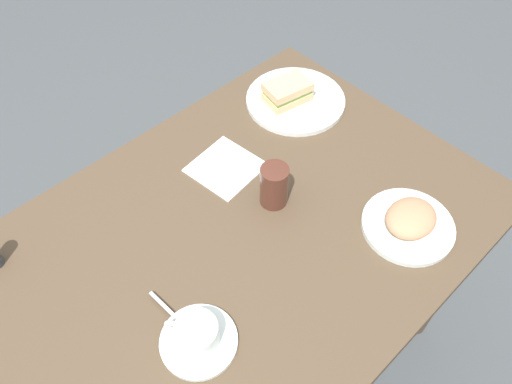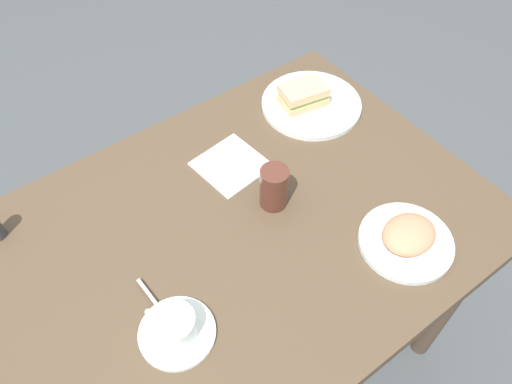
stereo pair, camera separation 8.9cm
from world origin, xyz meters
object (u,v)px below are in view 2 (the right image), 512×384
(spoon, at_px, (155,303))
(sandwich_front, at_px, (303,95))
(coffee_saucer, at_px, (177,333))
(coffee_cup, at_px, (174,325))
(napkin, at_px, (231,165))
(dining_table, at_px, (196,276))
(side_plate, at_px, (406,242))
(drinking_glass, at_px, (274,187))
(sandwich_plate, at_px, (311,104))

(spoon, bearing_deg, sandwich_front, 24.87)
(sandwich_front, height_order, coffee_saucer, sandwich_front)
(sandwich_front, xyz_separation_m, coffee_cup, (-0.60, -0.35, -0.00))
(sandwich_front, xyz_separation_m, napkin, (-0.27, -0.06, -0.04))
(dining_table, distance_m, sandwich_front, 0.55)
(dining_table, xyz_separation_m, side_plate, (0.39, -0.24, 0.09))
(spoon, relative_size, napkin, 0.66)
(napkin, height_order, drinking_glass, drinking_glass)
(spoon, distance_m, drinking_glass, 0.35)
(coffee_saucer, relative_size, napkin, 0.98)
(sandwich_plate, xyz_separation_m, sandwich_front, (-0.02, 0.01, 0.03))
(dining_table, relative_size, side_plate, 6.71)
(coffee_saucer, height_order, side_plate, side_plate)
(dining_table, bearing_deg, drinking_glass, 3.46)
(drinking_glass, bearing_deg, coffee_saucer, -157.09)
(sandwich_front, relative_size, drinking_glass, 1.23)
(coffee_saucer, distance_m, coffee_cup, 0.03)
(coffee_cup, distance_m, napkin, 0.44)
(sandwich_plate, relative_size, spoon, 2.71)
(spoon, bearing_deg, coffee_cup, -87.44)
(coffee_cup, relative_size, napkin, 0.66)
(coffee_cup, bearing_deg, side_plate, -13.04)
(sandwich_plate, height_order, drinking_glass, drinking_glass)
(dining_table, xyz_separation_m, sandwich_front, (0.49, 0.22, 0.13))
(dining_table, xyz_separation_m, spoon, (-0.12, -0.05, 0.10))
(coffee_saucer, xyz_separation_m, side_plate, (0.50, -0.11, 0.00))
(sandwich_front, height_order, spoon, sandwich_front)
(sandwich_front, bearing_deg, coffee_cup, -149.51)
(sandwich_front, bearing_deg, drinking_glass, -140.88)
(dining_table, bearing_deg, sandwich_front, 24.78)
(drinking_glass, bearing_deg, coffee_cup, -157.35)
(sandwich_plate, bearing_deg, side_plate, -104.86)
(sandwich_front, distance_m, coffee_saucer, 0.70)
(sandwich_front, height_order, side_plate, sandwich_front)
(side_plate, xyz_separation_m, napkin, (-0.17, 0.41, -0.01))
(spoon, bearing_deg, napkin, 33.63)
(coffee_cup, xyz_separation_m, napkin, (0.32, 0.29, -0.04))
(dining_table, height_order, coffee_cup, coffee_cup)
(sandwich_front, relative_size, coffee_cup, 1.31)
(drinking_glass, bearing_deg, side_plate, -58.13)
(sandwich_plate, xyz_separation_m, drinking_glass, (-0.28, -0.20, 0.05))
(sandwich_plate, xyz_separation_m, napkin, (-0.30, -0.05, -0.01))
(sandwich_front, xyz_separation_m, drinking_glass, (-0.26, -0.21, 0.01))
(sandwich_plate, distance_m, napkin, 0.30)
(coffee_saucer, bearing_deg, side_plate, -12.90)
(sandwich_front, height_order, coffee_cup, sandwich_front)
(coffee_saucer, bearing_deg, sandwich_plate, 28.88)
(coffee_cup, bearing_deg, dining_table, 48.79)
(sandwich_plate, distance_m, sandwich_front, 0.04)
(coffee_cup, xyz_separation_m, drinking_glass, (0.34, 0.14, 0.01))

